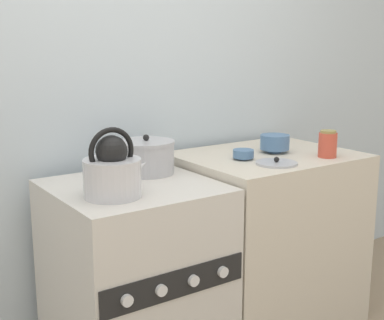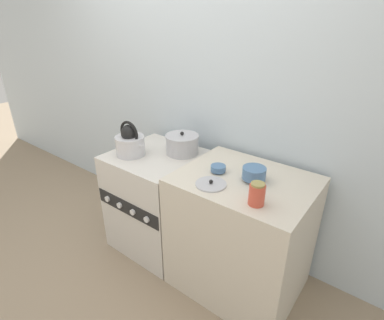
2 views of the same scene
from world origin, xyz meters
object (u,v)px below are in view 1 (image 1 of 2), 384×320
Objects in this scene: stove at (135,278)px; small_ceramic_bowl at (243,154)px; storage_jar at (328,144)px; kettle at (113,171)px; enamel_bowl at (275,142)px; loose_pot_lid at (276,163)px; cooking_pot at (146,157)px.

small_ceramic_bowl reaches higher than stove.
storage_jar is (0.36, -0.18, 0.04)m from small_ceramic_bowl.
storage_jar is at bearing -4.48° from kettle.
kettle is 1.86× the size of enamel_bowl.
stove is 0.74m from small_ceramic_bowl.
kettle is 0.77m from loose_pot_lid.
cooking_pot is 1.98× the size of storage_jar.
cooking_pot reaches higher than small_ceramic_bowl.
small_ceramic_bowl is (0.71, 0.10, -0.03)m from kettle.
kettle is at bearing -138.49° from cooking_pot.
cooking_pot is 0.58m from loose_pot_lid.
small_ceramic_bowl is 0.76× the size of storage_jar.
kettle is at bearing -141.44° from stove.
small_ceramic_bowl is (0.57, -0.01, 0.47)m from stove.
enamel_bowl is 1.48× the size of small_ceramic_bowl.
loose_pot_lid is (-0.18, -0.20, -0.04)m from enamel_bowl.
small_ceramic_bowl is at bearing -1.46° from stove.
kettle reaches higher than enamel_bowl.
small_ceramic_bowl is 0.41m from storage_jar.
loose_pot_lid reaches higher than stove.
enamel_bowl is at bearing 8.30° from kettle.
stove is 4.42× the size of loose_pot_lid.
stove is at bearing -178.31° from enamel_bowl.
cooking_pot is at bearing 169.81° from enamel_bowl.
kettle is 0.96m from enamel_bowl.
kettle is at bearing 175.52° from storage_jar.
kettle is 1.42× the size of loose_pot_lid.
enamel_bowl is at bearing 119.96° from storage_jar.
loose_pot_lid is (-0.30, 0.02, -0.06)m from storage_jar.
cooking_pot reaches higher than storage_jar.
storage_jar reaches higher than stove.
cooking_pot is at bearing 159.80° from small_ceramic_bowl.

